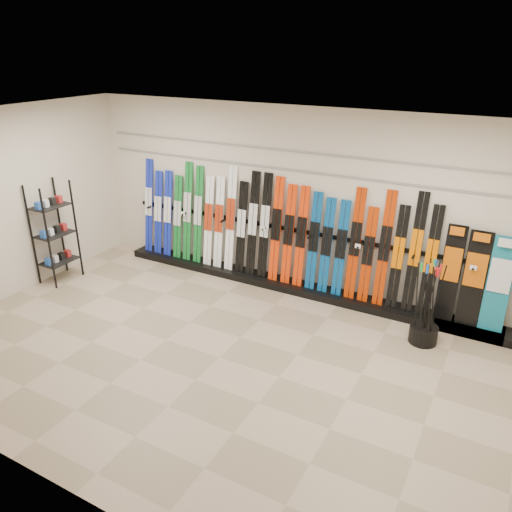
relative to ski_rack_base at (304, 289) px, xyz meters
The scene contains 12 objects.
floor 2.29m from the ski_rack_base, 95.64° to the right, with size 8.00×8.00×0.00m, color gray.
back_wall 1.47m from the ski_rack_base, 135.64° to the left, with size 8.00×8.00×0.00m, color beige.
left_wall 5.01m from the ski_rack_base, 151.65° to the right, with size 5.00×5.00×0.00m, color beige.
ceiling 3.73m from the ski_rack_base, 95.64° to the right, with size 8.00×8.00×0.00m, color silver.
ski_rack_base is the anchor object (origin of this frame).
skis 1.13m from the ski_rack_base, behind, with size 5.39×0.28×1.83m.
snowboards 2.67m from the ski_rack_base, ahead, with size 0.94×0.22×1.41m.
accessory_rack 4.36m from the ski_rack_base, 158.19° to the right, with size 0.40×0.60×1.75m, color black.
pole_bin 2.15m from the ski_rack_base, 15.96° to the right, with size 0.39×0.39×0.25m, color black.
ski_poles 2.22m from the ski_rack_base, 16.23° to the right, with size 0.36×0.38×1.18m.
slatwall_rail_0 1.96m from the ski_rack_base, 138.37° to the left, with size 7.60×0.02×0.03m, color gray.
slatwall_rail_1 2.26m from the ski_rack_base, 138.37° to the left, with size 7.60×0.02×0.03m, color gray.
Camera 1 is at (3.11, -4.66, 3.87)m, focal length 35.00 mm.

